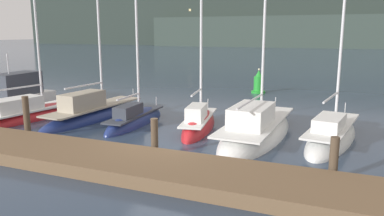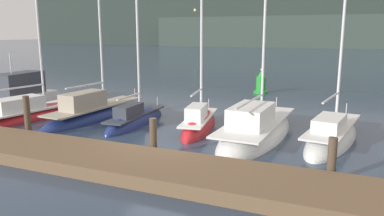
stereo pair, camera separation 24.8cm
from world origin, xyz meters
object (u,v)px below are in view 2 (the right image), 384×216
(sailboat_berth_5, at_px, (199,127))
(sailboat_berth_7, at_px, (332,139))
(sailboat_berth_4, at_px, (135,122))
(sailboat_berth_3, at_px, (95,115))
(sailboat_berth_6, at_px, (256,133))
(sailboat_berth_2, at_px, (34,115))
(motorboat_berth_1, at_px, (14,101))
(channel_buoy, at_px, (261,84))

(sailboat_berth_5, relative_size, sailboat_berth_7, 0.97)
(sailboat_berth_4, height_order, sailboat_berth_7, sailboat_berth_7)
(sailboat_berth_3, relative_size, sailboat_berth_4, 1.34)
(sailboat_berth_6, relative_size, sailboat_berth_7, 1.43)
(sailboat_berth_2, relative_size, sailboat_berth_3, 1.06)
(motorboat_berth_1, xyz_separation_m, sailboat_berth_2, (3.62, -1.90, -0.23))
(sailboat_berth_4, distance_m, sailboat_berth_6, 6.36)
(channel_buoy, bearing_deg, sailboat_berth_6, -77.78)
(motorboat_berth_1, height_order, sailboat_berth_7, sailboat_berth_7)
(motorboat_berth_1, xyz_separation_m, sailboat_berth_3, (6.91, -0.66, -0.19))
(sailboat_berth_3, bearing_deg, sailboat_berth_4, -7.03)
(sailboat_berth_3, xyz_separation_m, sailboat_berth_5, (6.27, -0.00, -0.06))
(motorboat_berth_1, bearing_deg, channel_buoy, 41.16)
(sailboat_berth_3, xyz_separation_m, sailboat_berth_7, (12.42, 0.33, -0.07))
(sailboat_berth_2, distance_m, channel_buoy, 16.75)
(sailboat_berth_5, distance_m, channel_buoy, 12.38)
(sailboat_berth_7, bearing_deg, channel_buoy, 116.36)
(sailboat_berth_3, distance_m, sailboat_berth_4, 2.84)
(sailboat_berth_2, height_order, sailboat_berth_3, sailboat_berth_2)
(sailboat_berth_4, height_order, sailboat_berth_5, sailboat_berth_5)
(motorboat_berth_1, xyz_separation_m, channel_buoy, (13.38, 11.70, 0.35))
(sailboat_berth_4, distance_m, sailboat_berth_5, 3.47)
(sailboat_berth_5, relative_size, sailboat_berth_6, 0.68)
(sailboat_berth_4, distance_m, channel_buoy, 13.23)
(sailboat_berth_6, bearing_deg, sailboat_berth_4, -178.21)
(sailboat_berth_2, bearing_deg, sailboat_berth_5, 7.35)
(sailboat_berth_6, bearing_deg, channel_buoy, 102.22)
(sailboat_berth_3, xyz_separation_m, sailboat_berth_6, (9.17, -0.15, -0.03))
(motorboat_berth_1, bearing_deg, sailboat_berth_5, -2.88)
(sailboat_berth_2, distance_m, sailboat_berth_7, 15.80)
(motorboat_berth_1, height_order, sailboat_berth_3, sailboat_berth_3)
(motorboat_berth_1, bearing_deg, sailboat_berth_7, -0.96)
(sailboat_berth_3, relative_size, channel_buoy, 5.44)
(sailboat_berth_2, relative_size, sailboat_berth_7, 1.23)
(channel_buoy, bearing_deg, sailboat_berth_2, -125.68)
(sailboat_berth_5, xyz_separation_m, sailboat_berth_6, (2.91, -0.14, 0.03))
(sailboat_berth_2, relative_size, channel_buoy, 5.79)
(sailboat_berth_3, xyz_separation_m, sailboat_berth_4, (2.82, -0.35, -0.08))
(sailboat_berth_7, bearing_deg, sailboat_berth_4, -175.94)
(sailboat_berth_2, relative_size, sailboat_berth_5, 1.27)
(sailboat_berth_7, bearing_deg, sailboat_berth_3, -178.46)
(sailboat_berth_7, bearing_deg, sailboat_berth_6, -171.55)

